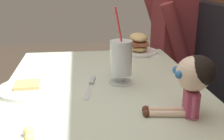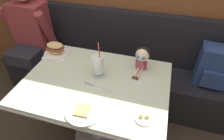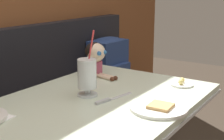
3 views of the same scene
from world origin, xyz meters
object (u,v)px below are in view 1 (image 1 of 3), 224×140
toast_plate (30,88)px  milkshake_glass (121,60)px  sandwich_plate (138,45)px  seated_doll (193,77)px  diner_patron (167,34)px  butter_knife (91,83)px  butter_saucer (28,140)px

toast_plate → milkshake_glass: milkshake_glass is taller
sandwich_plate → seated_doll: bearing=0.3°
toast_plate → diner_patron: size_ratio=0.31×
milkshake_glass → butter_knife: size_ratio=1.34×
diner_patron → sandwich_plate: bearing=-33.0°
toast_plate → milkshake_glass: size_ratio=0.79×
milkshake_glass → butter_knife: bearing=-91.2°
sandwich_plate → diner_patron: size_ratio=0.27×
milkshake_glass → diner_patron: bearing=152.7°
butter_saucer → seated_doll: seated_doll is taller
milkshake_glass → butter_knife: (-0.00, -0.12, -0.10)m
butter_saucer → seated_doll: bearing=101.9°
sandwich_plate → butter_saucer: sandwich_plate is taller
butter_saucer → butter_knife: (-0.41, 0.19, -0.00)m
toast_plate → seated_doll: 0.62m
diner_patron → seated_doll: bearing=-14.4°
sandwich_plate → butter_saucer: (0.88, -0.48, -0.04)m
milkshake_glass → sandwich_plate: 0.50m
butter_saucer → sandwich_plate: bearing=151.1°
butter_knife → seated_doll: bearing=44.1°
sandwich_plate → seated_doll: 0.78m
sandwich_plate → seated_doll: (0.78, 0.00, 0.08)m
toast_plate → sandwich_plate: sandwich_plate is taller
seated_doll → toast_plate: bearing=-117.1°
milkshake_glass → seated_doll: bearing=30.0°
sandwich_plate → seated_doll: size_ratio=0.98×
toast_plate → butter_knife: size_ratio=1.07×
butter_knife → diner_patron: diner_patron is taller
butter_saucer → seated_doll: (-0.10, 0.49, 0.12)m
milkshake_glass → seated_doll: (0.31, 0.18, 0.03)m
toast_plate → sandwich_plate: size_ratio=1.14×
butter_knife → seated_doll: (0.31, 0.30, 0.12)m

